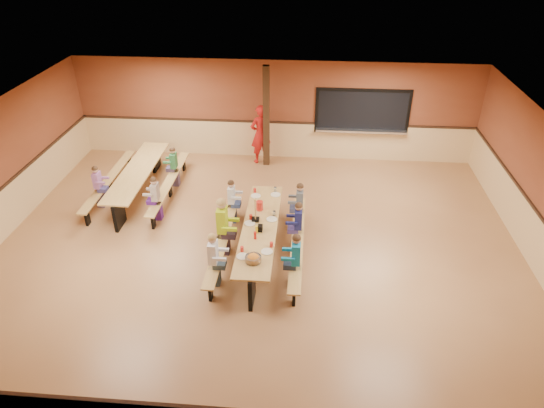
{
  "coord_description": "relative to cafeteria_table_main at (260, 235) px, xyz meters",
  "views": [
    {
      "loc": [
        1.07,
        -8.85,
        6.6
      ],
      "look_at": [
        0.32,
        0.14,
        1.15
      ],
      "focal_mm": 32.0,
      "sensor_mm": 36.0,
      "label": 1
    }
  ],
  "objects": [
    {
      "name": "seated_child_teal_right",
      "position": [
        0.82,
        -0.97,
        0.09
      ],
      "size": [
        0.38,
        0.31,
        1.22
      ],
      "primitive_type": null,
      "color": "#147AA3",
      "rests_on": "ground"
    },
    {
      "name": "seated_child_tan_sec",
      "position": [
        -2.7,
        1.25,
        0.05
      ],
      "size": [
        0.34,
        0.28,
        1.15
      ],
      "primitive_type": null,
      "color": "#A59486",
      "rests_on": "ground"
    },
    {
      "name": "seated_adult_yellow",
      "position": [
        -0.83,
        0.0,
        0.16
      ],
      "size": [
        0.45,
        0.37,
        1.37
      ],
      "primitive_type": null,
      "color": "#AAC815",
      "rests_on": "ground"
    },
    {
      "name": "seated_child_navy_right",
      "position": [
        0.82,
        0.31,
        0.07
      ],
      "size": [
        0.36,
        0.29,
        1.18
      ],
      "primitive_type": null,
      "color": "#181A4F",
      "rests_on": "ground"
    },
    {
      "name": "seated_child_white_left",
      "position": [
        -0.83,
        -1.08,
        0.08
      ],
      "size": [
        0.37,
        0.31,
        1.22
      ],
      "primitive_type": null,
      "color": "white",
      "rests_on": "ground"
    },
    {
      "name": "condiment_ketchup",
      "position": [
        -0.05,
        -0.46,
        0.3
      ],
      "size": [
        0.06,
        0.06,
        0.17
      ],
      "primitive_type": "cylinder",
      "color": "#B2140F",
      "rests_on": "cafeteria_table_main"
    },
    {
      "name": "place_settings",
      "position": [
        0.0,
        0.0,
        0.27
      ],
      "size": [
        0.65,
        3.3,
        0.11
      ],
      "primitive_type": null,
      "color": "beige",
      "rests_on": "cafeteria_table_main"
    },
    {
      "name": "seated_child_purple_sec",
      "position": [
        -4.35,
        1.74,
        0.04
      ],
      "size": [
        0.33,
        0.27,
        1.13
      ],
      "primitive_type": null,
      "color": "#965B94",
      "rests_on": "ground"
    },
    {
      "name": "chip_bowl",
      "position": [
        -0.0,
        -1.23,
        0.29
      ],
      "size": [
        0.32,
        0.32,
        0.15
      ],
      "primitive_type": null,
      "color": "orange",
      "rests_on": "cafeteria_table_main"
    },
    {
      "name": "cafeteria_table_main",
      "position": [
        0.0,
        0.0,
        0.0
      ],
      "size": [
        1.91,
        3.7,
        0.74
      ],
      "color": "#B48947",
      "rests_on": "ground"
    },
    {
      "name": "room_envelope",
      "position": [
        -0.08,
        0.15,
        0.16
      ],
      "size": [
        12.04,
        10.04,
        3.02
      ],
      "color": "brown",
      "rests_on": "ground"
    },
    {
      "name": "seated_child_grey_left",
      "position": [
        -0.83,
        1.28,
        0.04
      ],
      "size": [
        0.33,
        0.27,
        1.13
      ],
      "primitive_type": null,
      "color": "silver",
      "rests_on": "ground"
    },
    {
      "name": "table_paddle",
      "position": [
        -0.12,
        0.23,
        0.35
      ],
      "size": [
        0.16,
        0.16,
        0.56
      ],
      "color": "black",
      "rests_on": "cafeteria_table_main"
    },
    {
      "name": "punch_pitcher",
      "position": [
        -0.08,
        0.69,
        0.32
      ],
      "size": [
        0.16,
        0.16,
        0.22
      ],
      "primitive_type": "cylinder",
      "color": "red",
      "rests_on": "cafeteria_table_main"
    },
    {
      "name": "standing_woman",
      "position": [
        -0.47,
        4.7,
        0.38
      ],
      "size": [
        0.79,
        0.71,
        1.81
      ],
      "primitive_type": "imported",
      "rotation": [
        0.0,
        0.0,
        3.68
      ],
      "color": "red",
      "rests_on": "ground"
    },
    {
      "name": "structural_post",
      "position": [
        -0.28,
        4.55,
        0.97
      ],
      "size": [
        0.18,
        0.18,
        3.0
      ],
      "primitive_type": "cube",
      "color": "black",
      "rests_on": "ground"
    },
    {
      "name": "ground",
      "position": [
        -0.08,
        0.15,
        -0.53
      ],
      "size": [
        12.0,
        12.0,
        0.0
      ],
      "primitive_type": "plane",
      "color": "#8F5C36",
      "rests_on": "ground"
    },
    {
      "name": "condiment_mustard",
      "position": [
        -0.05,
        -0.25,
        0.3
      ],
      "size": [
        0.06,
        0.06,
        0.17
      ],
      "primitive_type": "cylinder",
      "color": "yellow",
      "rests_on": "cafeteria_table_main"
    },
    {
      "name": "cafeteria_table_second",
      "position": [
        -3.52,
        2.4,
        0.0
      ],
      "size": [
        1.91,
        3.7,
        0.74
      ],
      "color": "#B48947",
      "rests_on": "ground"
    },
    {
      "name": "kitchen_pass_through",
      "position": [
        2.52,
        5.11,
        0.96
      ],
      "size": [
        2.78,
        0.28,
        1.38
      ],
      "color": "black",
      "rests_on": "ground"
    },
    {
      "name": "seated_child_char_right",
      "position": [
        0.83,
        1.18,
        0.06
      ],
      "size": [
        0.35,
        0.29,
        1.18
      ],
      "primitive_type": null,
      "color": "#4E5359",
      "rests_on": "ground"
    },
    {
      "name": "seated_child_green_sec",
      "position": [
        -2.7,
        3.01,
        0.04
      ],
      "size": [
        0.33,
        0.27,
        1.13
      ],
      "primitive_type": null,
      "color": "#337A44",
      "rests_on": "ground"
    },
    {
      "name": "napkin_dispenser",
      "position": [
        0.02,
        -0.16,
        0.28
      ],
      "size": [
        0.1,
        0.14,
        0.13
      ],
      "primitive_type": "cube",
      "color": "black",
      "rests_on": "cafeteria_table_main"
    }
  ]
}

